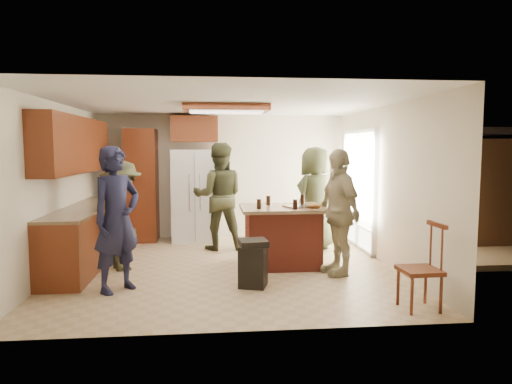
{
  "coord_description": "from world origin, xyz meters",
  "views": [
    {
      "loc": [
        -0.24,
        -6.9,
        1.83
      ],
      "look_at": [
        0.45,
        0.12,
        1.15
      ],
      "focal_mm": 32.0,
      "sensor_mm": 36.0,
      "label": 1
    }
  ],
  "objects": [
    {
      "name": "person_counter",
      "position": [
        -1.58,
        0.06,
        0.83
      ],
      "size": [
        0.89,
        1.18,
        1.65
      ],
      "primitive_type": "imported",
      "rotation": [
        0.0,
        0.0,
        2.0
      ],
      "color": "#363720",
      "rests_on": "ground"
    },
    {
      "name": "person_side_right",
      "position": [
        1.59,
        -0.53,
        0.91
      ],
      "size": [
        0.74,
        1.15,
        1.82
      ],
      "primitive_type": "imported",
      "rotation": [
        0.0,
        0.0,
        -1.38
      ],
      "color": "tan",
      "rests_on": "ground"
    },
    {
      "name": "left_cabinetry",
      "position": [
        -2.24,
        0.4,
        0.96
      ],
      "size": [
        0.64,
        3.0,
        2.3
      ],
      "color": "maroon",
      "rests_on": "ground"
    },
    {
      "name": "kitchen_island",
      "position": [
        0.85,
        0.02,
        0.47
      ],
      "size": [
        1.28,
        1.03,
        0.93
      ],
      "color": "maroon",
      "rests_on": "ground"
    },
    {
      "name": "trash_bin",
      "position": [
        0.3,
        -1.02,
        0.32
      ],
      "size": [
        0.42,
        0.42,
        0.63
      ],
      "color": "black",
      "rests_on": "ground"
    },
    {
      "name": "person_behind_left",
      "position": [
        -0.1,
        1.3,
        0.96
      ],
      "size": [
        0.94,
        0.58,
        1.93
      ],
      "primitive_type": "imported",
      "rotation": [
        0.0,
        0.0,
        3.14
      ],
      "color": "#383A22",
      "rests_on": "ground"
    },
    {
      "name": "room_shell",
      "position": [
        4.37,
        1.64,
        0.87
      ],
      "size": [
        8.0,
        5.2,
        5.0
      ],
      "color": "tan",
      "rests_on": "ground"
    },
    {
      "name": "refrigerator",
      "position": [
        -0.55,
        2.12,
        0.9
      ],
      "size": [
        0.9,
        0.76,
        1.8
      ],
      "color": "white",
      "rests_on": "ground"
    },
    {
      "name": "spindle_chair",
      "position": [
        2.12,
        -2.06,
        0.45
      ],
      "size": [
        0.43,
        0.43,
        0.99
      ],
      "color": "maroon",
      "rests_on": "ground"
    },
    {
      "name": "person_front_left",
      "position": [
        -1.44,
        -1.03,
        0.93
      ],
      "size": [
        0.82,
        0.83,
        1.86
      ],
      "primitive_type": "imported",
      "rotation": [
        0.0,
        0.0,
        0.83
      ],
      "color": "#191932",
      "rests_on": "ground"
    },
    {
      "name": "island_items",
      "position": [
        1.07,
        -0.09,
        0.97
      ],
      "size": [
        0.99,
        0.68,
        0.15
      ],
      "color": "silver",
      "rests_on": "kitchen_island"
    },
    {
      "name": "person_behind_right",
      "position": [
        1.61,
        1.07,
        0.93
      ],
      "size": [
        1.08,
        1.03,
        1.86
      ],
      "primitive_type": "imported",
      "rotation": [
        0.0,
        0.0,
        3.81
      ],
      "color": "#333921",
      "rests_on": "ground"
    },
    {
      "name": "back_wall_units",
      "position": [
        -1.33,
        2.2,
        1.38
      ],
      "size": [
        1.8,
        0.6,
        2.45
      ],
      "color": "maroon",
      "rests_on": "ground"
    }
  ]
}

